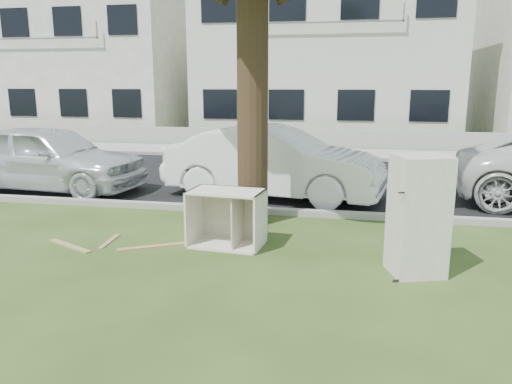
% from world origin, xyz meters
% --- Properties ---
extents(ground, '(120.00, 120.00, 0.00)m').
position_xyz_m(ground, '(0.00, 0.00, 0.00)').
color(ground, '#2C4217').
extents(road, '(120.00, 7.00, 0.01)m').
position_xyz_m(road, '(0.00, 6.00, 0.01)').
color(road, black).
rests_on(road, ground).
extents(kerb_near, '(120.00, 0.18, 0.12)m').
position_xyz_m(kerb_near, '(0.00, 2.45, 0.00)').
color(kerb_near, gray).
rests_on(kerb_near, ground).
extents(kerb_far, '(120.00, 0.18, 0.12)m').
position_xyz_m(kerb_far, '(0.00, 9.55, 0.00)').
color(kerb_far, gray).
rests_on(kerb_far, ground).
extents(sidewalk, '(120.00, 2.80, 0.01)m').
position_xyz_m(sidewalk, '(0.00, 11.00, 0.01)').
color(sidewalk, gray).
rests_on(sidewalk, ground).
extents(low_wall, '(120.00, 0.15, 0.70)m').
position_xyz_m(low_wall, '(0.00, 12.60, 0.35)').
color(low_wall, gray).
rests_on(low_wall, ground).
extents(townhouse_left, '(10.20, 8.16, 7.04)m').
position_xyz_m(townhouse_left, '(-12.00, 17.50, 3.52)').
color(townhouse_left, white).
rests_on(townhouse_left, ground).
extents(townhouse_center, '(11.22, 8.16, 7.44)m').
position_xyz_m(townhouse_center, '(0.00, 17.50, 3.72)').
color(townhouse_center, beige).
rests_on(townhouse_center, ground).
extents(fridge, '(0.79, 0.76, 1.58)m').
position_xyz_m(fridge, '(2.19, -0.16, 0.79)').
color(fridge, silver).
rests_on(fridge, ground).
extents(cabinet, '(1.18, 0.80, 0.87)m').
position_xyz_m(cabinet, '(-0.54, 0.49, 0.44)').
color(cabinet, beige).
rests_on(cabinet, ground).
extents(plank_a, '(1.06, 0.66, 0.02)m').
position_xyz_m(plank_a, '(-1.60, 0.19, 0.01)').
color(plank_a, '#A97752').
rests_on(plank_a, ground).
extents(plank_b, '(0.93, 0.53, 0.02)m').
position_xyz_m(plank_b, '(-2.91, -0.05, 0.01)').
color(plank_b, '#9E8252').
rests_on(plank_b, ground).
extents(plank_c, '(0.13, 0.72, 0.02)m').
position_xyz_m(plank_c, '(-2.42, 0.29, 0.01)').
color(plank_c, '#A47A5B').
rests_on(plank_c, ground).
extents(car_center, '(4.96, 2.46, 1.56)m').
position_xyz_m(car_center, '(-0.36, 3.88, 0.78)').
color(car_center, white).
rests_on(car_center, ground).
extents(car_left, '(4.70, 2.23, 1.55)m').
position_xyz_m(car_left, '(-5.61, 3.63, 0.78)').
color(car_left, silver).
rests_on(car_left, ground).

